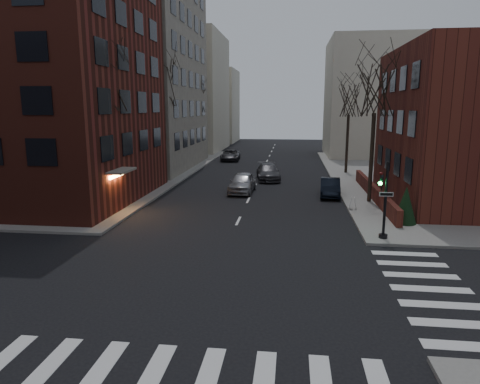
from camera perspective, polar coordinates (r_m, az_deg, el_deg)
name	(u,v)px	position (r m, az deg, el deg)	size (l,w,h in m)	color
ground	(194,312)	(15.19, -6.11, -15.68)	(160.00, 160.00, 0.00)	black
building_left_brick	(32,77)	(35.12, -25.97, 13.66)	(15.00, 15.00, 18.00)	maroon
building_left_tan	(110,41)	(51.79, -16.97, 18.73)	(18.00, 18.00, 28.00)	gray
low_wall_right	(374,192)	(33.33, 17.41, 0.00)	(0.35, 16.00, 1.00)	#5A231A
building_distant_la	(179,93)	(70.58, -8.18, 12.90)	(14.00, 16.00, 18.00)	beige
building_distant_ra	(378,99)	(64.28, 17.94, 11.75)	(14.00, 14.00, 16.00)	beige
building_distant_lb	(211,106)	(86.69, -3.88, 11.34)	(10.00, 12.00, 14.00)	beige
traffic_signal	(384,205)	(23.21, 18.63, -1.66)	(0.76, 0.44, 4.00)	black
tree_left_a	(107,82)	(29.73, -17.33, 13.87)	(4.18, 4.18, 10.26)	#2D231C
tree_left_b	(162,84)	(41.01, -10.34, 13.96)	(4.40, 4.40, 10.80)	#2D231C
tree_left_c	(196,97)	(54.51, -5.88, 12.44)	(3.96, 3.96, 9.72)	#2D231C
tree_right_a	(376,90)	(31.69, 17.63, 12.86)	(3.96, 3.96, 9.72)	#2D231C
tree_right_b	(349,100)	(45.52, 14.36, 11.84)	(3.74, 3.74, 9.18)	#2D231C
streetlamp_near	(157,139)	(37.06, -11.03, 7.00)	(0.36, 0.36, 6.28)	black
streetlamp_far	(205,128)	(56.39, -4.75, 8.57)	(0.36, 0.36, 6.28)	black
parked_sedan	(330,187)	(34.10, 11.93, 0.61)	(1.48, 4.25, 1.40)	black
car_lane_silver	(242,182)	(34.90, 0.31, 1.28)	(1.91, 4.74, 1.61)	#97979C
car_lane_gray	(268,172)	(40.98, 3.77, 2.66)	(2.09, 5.15, 1.50)	#3A3A3E
car_lane_far	(230,155)	(55.92, -1.29, 4.95)	(2.33, 5.06, 1.41)	#39383D
sandwich_board	(353,203)	(29.54, 14.82, -1.44)	(0.36, 0.50, 0.81)	white
evergreen_shrub	(406,205)	(26.76, 21.21, -1.61)	(1.33, 1.33, 2.21)	black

